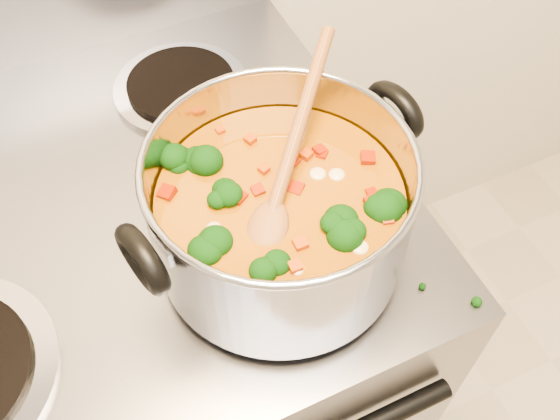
# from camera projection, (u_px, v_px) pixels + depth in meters

# --- Properties ---
(electric_range) EXTENTS (0.77, 0.69, 1.08)m
(electric_range) POSITION_uv_depth(u_px,v_px,m) (146.00, 358.00, 1.13)
(electric_range) COLOR gray
(electric_range) RESTS_ON ground
(stockpot) EXTENTS (0.34, 0.27, 0.16)m
(stockpot) POSITION_uv_depth(u_px,v_px,m) (280.00, 212.00, 0.66)
(stockpot) COLOR #A9AAB2
(stockpot) RESTS_ON electric_range
(wooden_spoon) EXTENTS (0.20, 0.21, 0.10)m
(wooden_spoon) POSITION_uv_depth(u_px,v_px,m) (284.00, 175.00, 0.63)
(wooden_spoon) COLOR brown
(wooden_spoon) RESTS_ON stockpot
(cooktop_crumbs) EXTENTS (0.33, 0.15, 0.01)m
(cooktop_crumbs) POSITION_uv_depth(u_px,v_px,m) (296.00, 353.00, 0.65)
(cooktop_crumbs) COLOR black
(cooktop_crumbs) RESTS_ON electric_range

